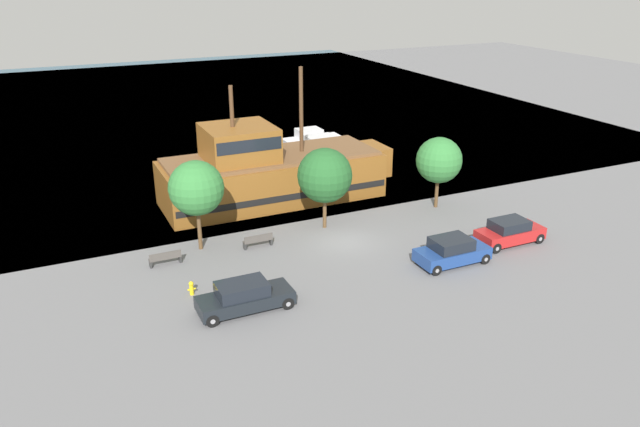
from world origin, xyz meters
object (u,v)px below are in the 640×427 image
(parked_car_curb_front, at_px, (244,297))
(parked_car_curb_rear, at_px, (452,251))
(moored_boat_outer, at_px, (324,149))
(parked_car_curb_mid, at_px, (510,232))
(fire_hydrant, at_px, (191,288))
(bench_promenade_east, at_px, (258,241))
(bench_promenade_west, at_px, (165,258))
(pirate_ship, at_px, (269,172))
(moored_boat_dockside, at_px, (312,140))

(parked_car_curb_front, distance_m, parked_car_curb_rear, 12.45)
(moored_boat_outer, xyz_separation_m, parked_car_curb_mid, (2.44, -21.47, 0.01))
(parked_car_curb_front, xyz_separation_m, fire_hydrant, (-2.00, 2.67, -0.34))
(bench_promenade_east, distance_m, bench_promenade_west, 5.63)
(parked_car_curb_front, bearing_deg, pirate_ship, 64.60)
(fire_hydrant, bearing_deg, parked_car_curb_front, -53.09)
(parked_car_curb_rear, relative_size, fire_hydrant, 5.54)
(pirate_ship, xyz_separation_m, moored_boat_dockside, (8.77, 11.95, -1.50))
(parked_car_curb_rear, bearing_deg, pirate_ship, 111.96)
(parked_car_curb_rear, distance_m, bench_promenade_east, 11.53)
(parked_car_curb_front, distance_m, bench_promenade_east, 7.43)
(parked_car_curb_mid, relative_size, bench_promenade_east, 2.37)
(parked_car_curb_mid, bearing_deg, moored_boat_outer, 96.49)
(moored_boat_dockside, relative_size, fire_hydrant, 7.32)
(moored_boat_dockside, distance_m, moored_boat_outer, 3.95)
(bench_promenade_east, bearing_deg, bench_promenade_west, -179.52)
(parked_car_curb_front, relative_size, parked_car_curb_rear, 1.12)
(parked_car_curb_rear, xyz_separation_m, bench_promenade_east, (-9.32, 6.78, -0.33))
(moored_boat_dockside, bearing_deg, bench_promenade_west, -132.82)
(moored_boat_outer, bearing_deg, bench_promenade_east, -127.24)
(fire_hydrant, distance_m, bench_promenade_east, 6.55)
(pirate_ship, relative_size, parked_car_curb_front, 3.58)
(parked_car_curb_rear, bearing_deg, moored_boat_dockside, 83.36)
(pirate_ship, distance_m, moored_boat_dockside, 14.90)
(parked_car_curb_mid, height_order, bench_promenade_east, parked_car_curb_mid)
(moored_boat_dockside, height_order, moored_boat_outer, moored_boat_outer)
(pirate_ship, distance_m, parked_car_curb_mid, 17.16)
(parked_car_curb_rear, bearing_deg, fire_hydrant, 169.35)
(parked_car_curb_rear, distance_m, fire_hydrant, 14.71)
(moored_boat_dockside, bearing_deg, parked_car_curb_rear, -96.64)
(fire_hydrant, relative_size, bench_promenade_east, 0.43)
(moored_boat_outer, relative_size, bench_promenade_west, 3.38)
(parked_car_curb_mid, distance_m, bench_promenade_west, 20.70)
(bench_promenade_east, bearing_deg, pirate_ship, 64.16)
(parked_car_curb_rear, relative_size, bench_promenade_east, 2.36)
(moored_boat_dockside, relative_size, bench_promenade_east, 3.12)
(moored_boat_dockside, xyz_separation_m, parked_car_curb_rear, (-3.05, -26.15, 0.15))
(pirate_ship, bearing_deg, bench_promenade_east, -115.84)
(moored_boat_outer, bearing_deg, parked_car_curb_mid, -83.51)
(parked_car_curb_mid, bearing_deg, parked_car_curb_front, -177.60)
(pirate_ship, xyz_separation_m, bench_promenade_east, (-3.59, -7.42, -1.68))
(moored_boat_outer, distance_m, bench_promenade_east, 19.43)
(parked_car_curb_mid, relative_size, parked_car_curb_rear, 1.00)
(pirate_ship, xyz_separation_m, bench_promenade_west, (-9.22, -7.46, -1.68))
(bench_promenade_east, bearing_deg, fire_hydrant, -141.62)
(pirate_ship, xyz_separation_m, parked_car_curb_mid, (10.61, -13.42, -1.35))
(moored_boat_dockside, distance_m, bench_promenade_east, 22.97)
(moored_boat_outer, relative_size, parked_car_curb_front, 1.29)
(moored_boat_dockside, relative_size, parked_car_curb_rear, 1.32)
(pirate_ship, height_order, moored_boat_outer, pirate_ship)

